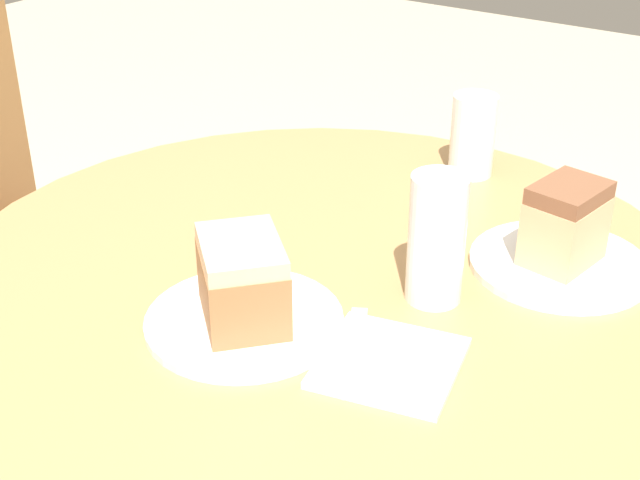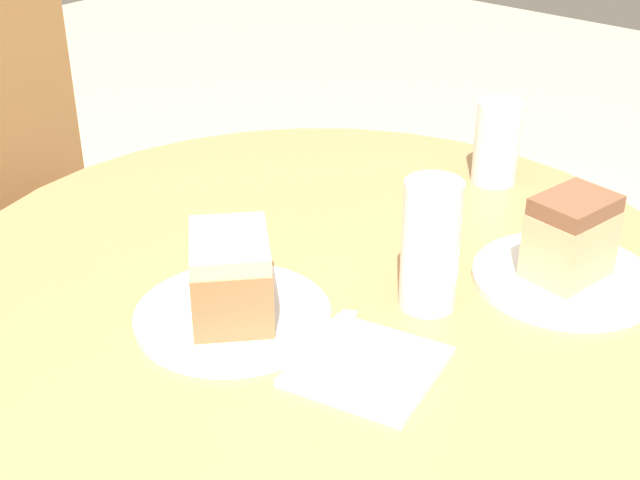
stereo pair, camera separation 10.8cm
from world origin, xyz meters
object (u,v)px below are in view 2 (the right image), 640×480
plate_near (232,315)px  plate_far (565,278)px  cake_slice_near (230,275)px  cake_slice_far (571,237)px  chair (30,223)px  glass_water (496,146)px  glass_lemonade (430,252)px

plate_near → plate_far: size_ratio=1.00×
cake_slice_near → cake_slice_far: (0.32, -0.25, 0.00)m
chair → glass_water: 0.94m
chair → glass_lemonade: 1.01m
chair → plate_far: bearing=-87.9°
chair → cake_slice_far: (0.09, -1.06, 0.30)m
chair → glass_lemonade: size_ratio=6.17×
plate_near → glass_water: bearing=-3.2°
plate_far → cake_slice_far: bearing=-90.0°
chair → glass_lemonade: chair is taller
plate_far → chair: bearing=94.9°
plate_near → cake_slice_near: cake_slice_near is taller
plate_far → glass_lemonade: size_ratio=1.43×
chair → glass_lemonade: bearing=-96.4°
cake_slice_far → plate_far: bearing=90.0°
plate_near → glass_lemonade: size_ratio=1.43×
cake_slice_far → plate_near: bearing=142.3°
chair → plate_near: chair is taller
chair → glass_water: bearing=-73.9°
plate_near → glass_water: glass_water is taller
plate_far → glass_water: 0.30m
plate_near → cake_slice_near: (0.00, 0.00, 0.05)m
plate_near → cake_slice_near: size_ratio=1.53×
cake_slice_far → glass_water: bearing=47.7°
plate_far → cake_slice_near: bearing=142.3°
plate_far → glass_lemonade: bearing=146.9°
cake_slice_near → glass_lemonade: (0.17, -0.15, 0.01)m
chair → cake_slice_near: bearing=-108.6°
plate_near → glass_lemonade: 0.23m
chair → cake_slice_near: 0.89m
plate_near → cake_slice_far: cake_slice_far is taller
cake_slice_near → glass_lemonade: glass_lemonade is taller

